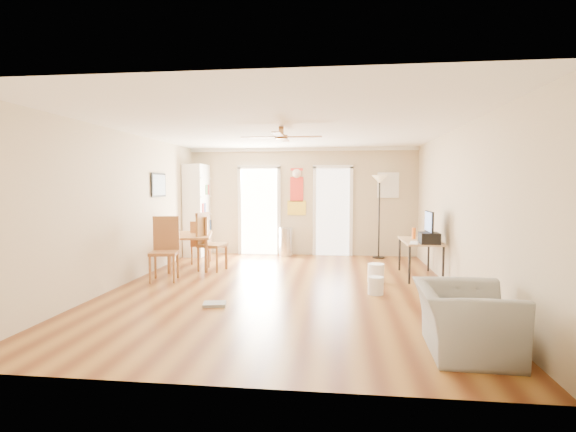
# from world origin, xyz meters

# --- Properties ---
(floor) EXTENTS (7.00, 7.00, 0.00)m
(floor) POSITION_xyz_m (0.00, 0.00, 0.00)
(floor) COLOR brown
(floor) RESTS_ON ground
(ceiling) EXTENTS (5.50, 7.00, 0.00)m
(ceiling) POSITION_xyz_m (0.00, 0.00, 2.60)
(ceiling) COLOR silver
(ceiling) RESTS_ON floor
(wall_back) EXTENTS (5.50, 0.04, 2.60)m
(wall_back) POSITION_xyz_m (0.00, 3.50, 1.30)
(wall_back) COLOR beige
(wall_back) RESTS_ON floor
(wall_front) EXTENTS (5.50, 0.04, 2.60)m
(wall_front) POSITION_xyz_m (0.00, -3.50, 1.30)
(wall_front) COLOR beige
(wall_front) RESTS_ON floor
(wall_left) EXTENTS (0.04, 7.00, 2.60)m
(wall_left) POSITION_xyz_m (-2.75, 0.00, 1.30)
(wall_left) COLOR beige
(wall_left) RESTS_ON floor
(wall_right) EXTENTS (0.04, 7.00, 2.60)m
(wall_right) POSITION_xyz_m (2.75, 0.00, 1.30)
(wall_right) COLOR beige
(wall_right) RESTS_ON floor
(crown_molding) EXTENTS (5.50, 7.00, 0.08)m
(crown_molding) POSITION_xyz_m (0.00, 0.00, 2.56)
(crown_molding) COLOR white
(crown_molding) RESTS_ON wall_back
(kitchen_doorway) EXTENTS (0.90, 0.10, 2.10)m
(kitchen_doorway) POSITION_xyz_m (-1.05, 3.48, 1.05)
(kitchen_doorway) COLOR white
(kitchen_doorway) RESTS_ON wall_back
(bathroom_doorway) EXTENTS (0.80, 0.10, 2.10)m
(bathroom_doorway) POSITION_xyz_m (0.75, 3.48, 1.05)
(bathroom_doorway) COLOR white
(bathroom_doorway) RESTS_ON wall_back
(wall_decal) EXTENTS (0.46, 0.03, 1.10)m
(wall_decal) POSITION_xyz_m (-0.13, 3.48, 1.55)
(wall_decal) COLOR red
(wall_decal) RESTS_ON wall_back
(ac_grille) EXTENTS (0.50, 0.04, 0.60)m
(ac_grille) POSITION_xyz_m (2.05, 3.47, 1.70)
(ac_grille) COLOR white
(ac_grille) RESTS_ON wall_back
(framed_poster) EXTENTS (0.04, 0.66, 0.48)m
(framed_poster) POSITION_xyz_m (-2.73, 1.40, 1.70)
(framed_poster) COLOR black
(framed_poster) RESTS_ON wall_left
(ceiling_fan) EXTENTS (1.24, 1.24, 0.20)m
(ceiling_fan) POSITION_xyz_m (0.00, -0.30, 2.43)
(ceiling_fan) COLOR #593819
(ceiling_fan) RESTS_ON ceiling
(bookshelf) EXTENTS (0.64, 1.06, 2.19)m
(bookshelf) POSITION_xyz_m (-2.51, 3.19, 1.10)
(bookshelf) COLOR white
(bookshelf) RESTS_ON floor
(dining_table) EXTENTS (1.13, 1.53, 0.68)m
(dining_table) POSITION_xyz_m (-2.15, 1.62, 0.34)
(dining_table) COLOR #9B6432
(dining_table) RESTS_ON floor
(dining_chair_right_a) EXTENTS (0.53, 0.53, 1.05)m
(dining_chair_right_a) POSITION_xyz_m (-1.60, 1.63, 0.53)
(dining_chair_right_a) COLOR #A16634
(dining_chair_right_a) RESTS_ON floor
(dining_chair_right_b) EXTENTS (0.56, 0.56, 1.14)m
(dining_chair_right_b) POSITION_xyz_m (-1.60, 1.33, 0.57)
(dining_chair_right_b) COLOR olive
(dining_chair_right_b) RESTS_ON floor
(dining_chair_near) EXTENTS (0.54, 0.54, 1.12)m
(dining_chair_near) POSITION_xyz_m (-2.17, 0.31, 0.56)
(dining_chair_near) COLOR olive
(dining_chair_near) RESTS_ON floor
(dining_chair_far) EXTENTS (0.48, 0.48, 0.92)m
(dining_chair_far) POSITION_xyz_m (-2.12, 2.08, 0.46)
(dining_chair_far) COLOR olive
(dining_chair_far) RESTS_ON floor
(trash_can) EXTENTS (0.37, 0.37, 0.69)m
(trash_can) POSITION_xyz_m (-0.36, 3.23, 0.34)
(trash_can) COLOR silver
(trash_can) RESTS_ON floor
(torchiere_lamp) EXTENTS (0.37, 0.37, 1.93)m
(torchiere_lamp) POSITION_xyz_m (1.83, 3.21, 0.96)
(torchiere_lamp) COLOR black
(torchiere_lamp) RESTS_ON floor
(computer_desk) EXTENTS (0.64, 1.27, 0.68)m
(computer_desk) POSITION_xyz_m (2.38, 1.16, 0.34)
(computer_desk) COLOR tan
(computer_desk) RESTS_ON floor
(imac) EXTENTS (0.11, 0.60, 0.56)m
(imac) POSITION_xyz_m (2.47, 0.83, 0.96)
(imac) COLOR black
(imac) RESTS_ON computer_desk
(keyboard) EXTENTS (0.22, 0.43, 0.02)m
(keyboard) POSITION_xyz_m (2.20, 0.73, 0.69)
(keyboard) COLOR white
(keyboard) RESTS_ON computer_desk
(printer) EXTENTS (0.32, 0.37, 0.19)m
(printer) POSITION_xyz_m (2.45, 0.71, 0.78)
(printer) COLOR black
(printer) RESTS_ON computer_desk
(orange_bottle) EXTENTS (0.09, 0.09, 0.21)m
(orange_bottle) POSITION_xyz_m (2.30, 1.35, 0.79)
(orange_bottle) COLOR orange
(orange_bottle) RESTS_ON computer_desk
(wastebasket_a) EXTENTS (0.33, 0.33, 0.33)m
(wastebasket_a) POSITION_xyz_m (1.54, 0.60, 0.16)
(wastebasket_a) COLOR white
(wastebasket_a) RESTS_ON floor
(wastebasket_b) EXTENTS (0.26, 0.26, 0.27)m
(wastebasket_b) POSITION_xyz_m (1.47, -0.23, 0.14)
(wastebasket_b) COLOR white
(wastebasket_b) RESTS_ON floor
(floor_cloth) EXTENTS (0.35, 0.30, 0.04)m
(floor_cloth) POSITION_xyz_m (-0.83, -1.14, 0.02)
(floor_cloth) COLOR gray
(floor_cloth) RESTS_ON floor
(armchair) EXTENTS (0.94, 1.06, 0.67)m
(armchair) POSITION_xyz_m (2.15, -2.51, 0.34)
(armchair) COLOR gray
(armchair) RESTS_ON floor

